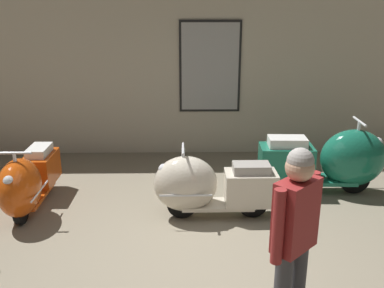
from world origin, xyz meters
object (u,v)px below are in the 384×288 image
(scooter_2, at_px, (332,160))
(scooter_1, at_px, (205,186))
(scooter_0, at_px, (27,182))
(visitor_0, at_px, (294,233))

(scooter_2, bearing_deg, scooter_1, -156.33)
(scooter_0, xyz_separation_m, visitor_0, (2.90, -2.26, 0.52))
(scooter_1, xyz_separation_m, visitor_0, (0.59, -2.08, 0.52))
(scooter_0, relative_size, scooter_2, 0.85)
(scooter_1, xyz_separation_m, scooter_2, (1.86, 0.73, 0.07))
(scooter_0, bearing_deg, scooter_2, 97.73)
(scooter_1, relative_size, visitor_0, 0.95)
(scooter_1, height_order, visitor_0, visitor_0)
(scooter_1, height_order, scooter_2, scooter_2)
(scooter_0, bearing_deg, scooter_1, 85.75)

